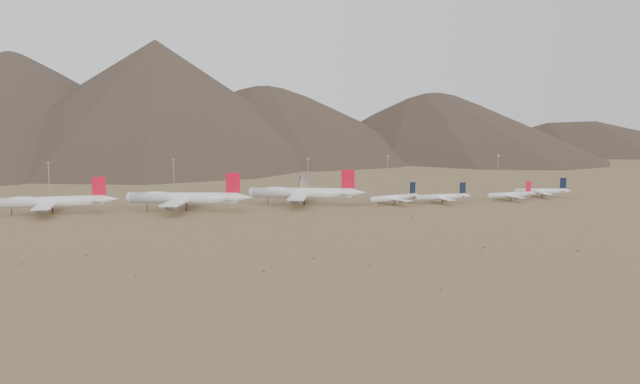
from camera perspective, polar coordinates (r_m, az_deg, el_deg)
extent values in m
plane|color=olive|center=(369.24, -2.29, -2.02)|extent=(3000.00, 3000.00, 0.00)
cylinder|color=white|center=(401.26, -23.45, -0.82)|extent=(60.23, 8.30, 6.21)
cone|color=white|center=(397.67, -18.66, -0.61)|extent=(11.00, 5.96, 5.58)
cube|color=white|center=(401.55, -23.61, -0.95)|extent=(11.53, 55.35, 0.78)
cube|color=white|center=(397.98, -19.35, -0.61)|extent=(6.13, 21.09, 0.37)
cube|color=red|center=(397.20, -19.56, 0.53)|extent=(7.82, 0.83, 11.01)
cylinder|color=black|center=(405.52, -26.35, -1.63)|extent=(0.40, 0.40, 4.20)
cylinder|color=black|center=(403.26, -23.22, -1.52)|extent=(0.50, 0.50, 4.20)
cylinder|color=black|center=(400.22, -23.28, -1.58)|extent=(0.50, 0.50, 4.20)
ellipsoid|color=white|center=(403.64, -25.65, -0.64)|extent=(19.37, 5.32, 3.72)
cylinder|color=slate|center=(412.54, -23.38, -0.97)|extent=(6.10, 3.00, 2.79)
cylinder|color=slate|center=(390.94, -23.84, -1.38)|extent=(6.10, 3.00, 2.79)
cylinder|color=slate|center=(422.27, -23.19, -0.80)|extent=(6.10, 3.00, 2.79)
cylinder|color=slate|center=(381.24, -24.06, -1.58)|extent=(6.10, 3.00, 2.79)
cylinder|color=white|center=(389.28, -12.32, -0.53)|extent=(65.17, 24.31, 6.80)
sphere|color=white|center=(398.98, -16.89, -0.49)|extent=(6.66, 6.66, 6.66)
cone|color=white|center=(381.45, -6.97, -0.49)|extent=(13.05, 9.09, 6.12)
cube|color=white|center=(389.75, -12.51, -0.68)|extent=(26.42, 60.90, 0.85)
cube|color=white|center=(382.33, -7.75, -0.46)|extent=(11.89, 23.66, 0.41)
cube|color=red|center=(381.60, -7.96, 0.84)|extent=(8.40, 2.90, 12.06)
cylinder|color=black|center=(396.53, -15.52, -1.32)|extent=(0.44, 0.44, 4.60)
cylinder|color=black|center=(391.31, -12.05, -1.33)|extent=(0.55, 0.55, 4.60)
cylinder|color=black|center=(388.05, -12.18, -1.40)|extent=(0.55, 0.55, 4.60)
ellipsoid|color=white|center=(393.79, -14.74, -0.24)|extent=(21.64, 10.59, 4.08)
cylinder|color=slate|center=(401.52, -12.06, -0.70)|extent=(7.16, 4.72, 3.06)
cylinder|color=slate|center=(378.43, -12.97, -1.16)|extent=(7.16, 4.72, 3.06)
cylinder|color=slate|center=(411.95, -11.68, -0.51)|extent=(7.16, 4.72, 3.06)
cylinder|color=slate|center=(368.08, -13.42, -1.39)|extent=(7.16, 4.72, 3.06)
cylinder|color=white|center=(407.61, -1.64, -0.08)|extent=(64.09, 25.57, 6.72)
sphere|color=white|center=(412.07, -6.14, -0.04)|extent=(6.58, 6.58, 6.58)
cone|color=white|center=(405.61, 3.48, -0.05)|extent=(12.96, 9.22, 6.04)
cube|color=white|center=(407.86, -1.82, -0.22)|extent=(27.50, 60.00, 0.84)
cube|color=white|center=(405.67, 2.75, -0.02)|extent=(12.26, 23.36, 0.40)
cube|color=red|center=(404.80, 2.57, 1.20)|extent=(8.25, 3.07, 11.92)
cylinder|color=black|center=(411.15, -4.79, -0.83)|extent=(0.43, 0.43, 4.55)
cylinder|color=black|center=(409.84, -1.43, -0.84)|extent=(0.54, 0.54, 4.55)
cylinder|color=black|center=(406.52, -1.48, -0.90)|extent=(0.54, 0.54, 4.55)
ellipsoid|color=white|center=(409.40, -3.99, 0.20)|extent=(21.36, 10.94, 4.03)
cylinder|color=slate|center=(419.83, -1.65, -0.25)|extent=(7.10, 4.80, 3.02)
cylinder|color=slate|center=(396.30, -1.99, -0.66)|extent=(7.10, 4.80, 3.02)
cylinder|color=slate|center=(430.43, -1.51, -0.08)|extent=(7.10, 4.80, 3.02)
cylinder|color=slate|center=(385.73, -2.16, -0.86)|extent=(7.10, 4.80, 3.02)
cylinder|color=white|center=(411.83, 6.77, -0.53)|extent=(34.47, 15.88, 3.84)
sphere|color=white|center=(400.71, 4.84, -0.70)|extent=(3.76, 3.76, 3.76)
cone|color=white|center=(424.76, 8.81, -0.30)|extent=(7.16, 5.45, 3.45)
cube|color=white|center=(411.44, 6.70, -0.61)|extent=(15.83, 30.37, 0.48)
cube|color=white|center=(422.87, 8.53, -0.32)|extent=(6.98, 11.90, 0.23)
cube|color=black|center=(421.80, 8.47, 0.40)|extent=(4.43, 1.92, 7.57)
cylinder|color=black|center=(404.42, 5.43, -1.10)|extent=(0.40, 0.40, 2.63)
cylinder|color=black|center=(413.41, 6.76, -0.95)|extent=(0.50, 0.50, 2.63)
cylinder|color=black|center=(411.97, 6.93, -0.98)|extent=(0.50, 0.50, 2.63)
cylinder|color=slate|center=(418.02, 5.95, -0.62)|extent=(3.91, 2.85, 1.73)
cylinder|color=slate|center=(405.18, 7.47, -0.87)|extent=(3.91, 2.85, 1.73)
cylinder|color=white|center=(423.12, 11.05, -0.43)|extent=(34.52, 6.38, 3.73)
sphere|color=white|center=(415.21, 8.97, -0.52)|extent=(3.65, 3.65, 3.65)
cone|color=white|center=(432.59, 13.29, -0.30)|extent=(6.42, 3.82, 3.35)
cube|color=white|center=(422.86, 10.97, -0.51)|extent=(7.76, 29.76, 0.47)
cube|color=white|center=(431.18, 12.97, -0.30)|extent=(3.95, 11.39, 0.22)
cube|color=black|center=(430.26, 12.91, 0.38)|extent=(4.48, 0.68, 7.36)
cylinder|color=black|center=(417.92, 9.59, -0.92)|extent=(0.39, 0.39, 2.55)
cylinder|color=black|center=(424.65, 11.06, -0.83)|extent=(0.49, 0.49, 2.55)
cylinder|color=black|center=(423.03, 11.18, -0.86)|extent=(0.49, 0.49, 2.55)
cylinder|color=slate|center=(430.17, 10.44, -0.50)|extent=(3.55, 1.94, 1.68)
cylinder|color=slate|center=(415.82, 11.50, -0.77)|extent=(3.55, 1.94, 1.68)
cylinder|color=white|center=(447.62, 16.99, -0.24)|extent=(33.19, 7.83, 3.58)
sphere|color=white|center=(437.79, 15.28, -0.33)|extent=(3.51, 3.51, 3.51)
cone|color=white|center=(459.05, 18.82, -0.11)|extent=(6.31, 3.97, 3.22)
cube|color=white|center=(447.28, 16.92, -0.31)|extent=(8.90, 28.73, 0.45)
cube|color=white|center=(457.37, 18.57, -0.11)|extent=(4.34, 11.04, 0.21)
cube|color=red|center=(456.43, 18.52, 0.51)|extent=(4.30, 0.88, 7.07)
cylinder|color=black|center=(441.06, 15.79, -0.69)|extent=(0.38, 0.38, 2.45)
cylinder|color=black|center=(449.08, 16.97, -0.61)|extent=(0.47, 0.47, 2.45)
cylinder|color=black|center=(447.67, 17.11, -0.63)|extent=(0.47, 0.47, 2.45)
cylinder|color=slate|center=(453.64, 16.31, -0.31)|extent=(3.48, 2.03, 1.61)
cylinder|color=slate|center=(441.18, 17.54, -0.54)|extent=(3.48, 2.03, 1.61)
cylinder|color=white|center=(474.45, 19.54, 0.08)|extent=(35.44, 9.40, 3.83)
sphere|color=white|center=(467.70, 17.56, 0.06)|extent=(3.75, 3.75, 3.75)
cone|color=white|center=(482.63, 21.69, 0.13)|extent=(6.82, 4.41, 3.45)
cube|color=white|center=(474.23, 19.46, 0.01)|extent=(10.39, 30.75, 0.48)
cube|color=white|center=(481.41, 21.39, 0.14)|extent=(4.96, 11.85, 0.23)
cube|color=black|center=(480.58, 21.34, 0.76)|extent=(4.58, 1.07, 7.56)
cylinder|color=black|center=(470.03, 18.14, -0.33)|extent=(0.40, 0.40, 2.62)
cylinder|color=black|center=(475.96, 19.56, -0.30)|extent=(0.50, 0.50, 2.62)
cylinder|color=black|center=(474.22, 19.65, -0.32)|extent=(0.50, 0.50, 2.62)
cylinder|color=slate|center=(482.06, 19.06, 0.01)|extent=(3.76, 2.26, 1.72)
cylinder|color=slate|center=(466.64, 19.87, -0.23)|extent=(3.76, 2.26, 1.72)
cube|color=#9C856A|center=(491.31, -1.49, 0.60)|extent=(8.00, 8.00, 8.00)
cube|color=slate|center=(490.72, -1.50, 1.30)|extent=(6.00, 6.00, 4.00)
cylinder|color=gray|center=(485.57, -23.53, 0.99)|extent=(0.50, 0.50, 25.00)
cube|color=gray|center=(484.61, -23.60, 2.50)|extent=(2.00, 0.60, 0.80)
cylinder|color=gray|center=(488.30, -13.22, 1.40)|extent=(0.50, 0.50, 25.00)
cube|color=gray|center=(487.34, -13.26, 2.89)|extent=(2.00, 0.60, 0.80)
cylinder|color=gray|center=(485.52, -1.10, 1.54)|extent=(0.50, 0.50, 25.00)
cube|color=gray|center=(484.56, -1.11, 3.05)|extent=(2.00, 0.60, 0.80)
cylinder|color=gray|center=(527.47, 6.19, 1.91)|extent=(0.50, 0.50, 25.00)
cube|color=gray|center=(526.59, 6.21, 3.29)|extent=(2.00, 0.60, 0.80)
cylinder|color=gray|center=(552.32, 15.93, 1.90)|extent=(0.50, 0.50, 25.00)
cube|color=gray|center=(551.47, 15.98, 3.23)|extent=(2.00, 0.60, 0.80)
ellipsoid|color=brown|center=(231.24, -5.16, -7.18)|extent=(0.92, 0.92, 0.63)
ellipsoid|color=brown|center=(412.56, 18.83, -1.43)|extent=(0.59, 0.59, 0.42)
ellipsoid|color=brown|center=(370.79, 0.68, -1.93)|extent=(0.75, 0.75, 0.62)
ellipsoid|color=brown|center=(269.92, 14.58, -5.38)|extent=(0.71, 0.71, 0.54)
ellipsoid|color=brown|center=(329.85, -2.62, -3.02)|extent=(0.70, 0.70, 0.38)
ellipsoid|color=brown|center=(281.57, 14.82, -4.86)|extent=(1.08, 1.08, 0.85)
ellipsoid|color=brown|center=(242.25, 8.48, -6.63)|extent=(0.52, 0.52, 0.32)
ellipsoid|color=brown|center=(240.31, 4.63, -6.66)|extent=(0.92, 0.92, 0.51)
ellipsoid|color=brown|center=(337.75, -9.70, -2.87)|extent=(1.06, 1.06, 0.58)
ellipsoid|color=brown|center=(328.72, 22.92, -3.56)|extent=(0.68, 0.68, 0.55)
ellipsoid|color=brown|center=(251.82, -0.59, -5.98)|extent=(1.04, 1.04, 0.90)
ellipsoid|color=brown|center=(285.94, 22.54, -4.97)|extent=(1.04, 1.04, 0.87)
ellipsoid|color=brown|center=(209.84, 10.97, -8.73)|extent=(0.64, 0.64, 0.52)
ellipsoid|color=brown|center=(267.39, -25.58, -5.92)|extent=(0.99, 0.99, 0.66)
ellipsoid|color=brown|center=(274.51, -20.64, -5.38)|extent=(1.02, 1.02, 0.61)
ellipsoid|color=brown|center=(344.58, -18.73, -2.96)|extent=(0.64, 0.64, 0.35)
ellipsoid|color=brown|center=(357.42, 8.43, -2.32)|extent=(0.92, 0.92, 0.69)
ellipsoid|color=brown|center=(232.34, -16.47, -7.38)|extent=(0.80, 0.80, 0.47)
ellipsoid|color=brown|center=(324.85, -2.11, -3.18)|extent=(0.52, 0.52, 0.26)
ellipsoid|color=brown|center=(374.00, -2.47, -1.86)|extent=(0.94, 0.94, 0.58)
ellipsoid|color=brown|center=(303.93, -12.64, -4.00)|extent=(0.72, 0.72, 0.49)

